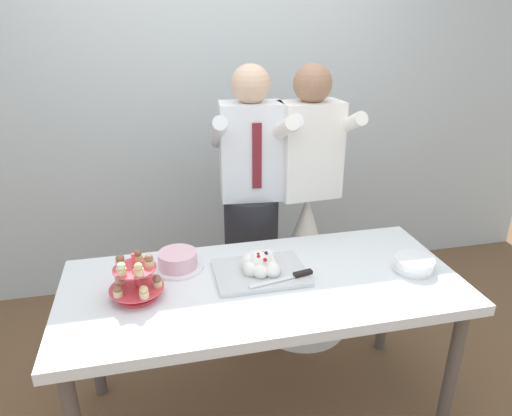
{
  "coord_description": "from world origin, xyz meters",
  "views": [
    {
      "loc": [
        -0.43,
        -1.75,
        1.89
      ],
      "look_at": [
        0.0,
        0.15,
        1.07
      ],
      "focal_mm": 32.45,
      "sensor_mm": 36.0,
      "label": 1
    }
  ],
  "objects_px": {
    "main_cake_tray": "(260,267)",
    "person_groom": "(251,224)",
    "dessert_table": "(263,295)",
    "plate_stack": "(413,264)",
    "round_cake": "(178,261)",
    "cupcake_stand": "(136,280)",
    "person_bride": "(305,246)"
  },
  "relations": [
    {
      "from": "main_cake_tray",
      "to": "person_groom",
      "type": "distance_m",
      "value": 0.63
    },
    {
      "from": "main_cake_tray",
      "to": "person_groom",
      "type": "relative_size",
      "value": 0.26
    },
    {
      "from": "dessert_table",
      "to": "plate_stack",
      "type": "xyz_separation_m",
      "value": [
        0.71,
        -0.06,
        0.11
      ]
    },
    {
      "from": "round_cake",
      "to": "person_groom",
      "type": "bearing_deg",
      "value": 45.83
    },
    {
      "from": "cupcake_stand",
      "to": "main_cake_tray",
      "type": "xyz_separation_m",
      "value": [
        0.56,
        0.07,
        -0.05
      ]
    },
    {
      "from": "cupcake_stand",
      "to": "plate_stack",
      "type": "height_order",
      "value": "cupcake_stand"
    },
    {
      "from": "plate_stack",
      "to": "person_bride",
      "type": "bearing_deg",
      "value": 113.11
    },
    {
      "from": "cupcake_stand",
      "to": "person_groom",
      "type": "relative_size",
      "value": 0.14
    },
    {
      "from": "dessert_table",
      "to": "person_groom",
      "type": "relative_size",
      "value": 1.08
    },
    {
      "from": "person_groom",
      "to": "dessert_table",
      "type": "bearing_deg",
      "value": -97.84
    },
    {
      "from": "dessert_table",
      "to": "main_cake_tray",
      "type": "bearing_deg",
      "value": 88.1
    },
    {
      "from": "round_cake",
      "to": "person_bride",
      "type": "xyz_separation_m",
      "value": [
        0.79,
        0.42,
        -0.23
      ]
    },
    {
      "from": "person_bride",
      "to": "main_cake_tray",
      "type": "bearing_deg",
      "value": -126.24
    },
    {
      "from": "plate_stack",
      "to": "person_groom",
      "type": "bearing_deg",
      "value": 129.96
    },
    {
      "from": "round_cake",
      "to": "plate_stack",
      "type": "bearing_deg",
      "value": -13.86
    },
    {
      "from": "main_cake_tray",
      "to": "person_bride",
      "type": "distance_m",
      "value": 0.74
    },
    {
      "from": "dessert_table",
      "to": "round_cake",
      "type": "height_order",
      "value": "round_cake"
    },
    {
      "from": "dessert_table",
      "to": "round_cake",
      "type": "bearing_deg",
      "value": 150.5
    },
    {
      "from": "dessert_table",
      "to": "person_groom",
      "type": "height_order",
      "value": "person_groom"
    },
    {
      "from": "person_groom",
      "to": "cupcake_stand",
      "type": "bearing_deg",
      "value": -133.33
    },
    {
      "from": "dessert_table",
      "to": "person_bride",
      "type": "bearing_deg",
      "value": 56.46
    },
    {
      "from": "dessert_table",
      "to": "main_cake_tray",
      "type": "xyz_separation_m",
      "value": [
        0.0,
        0.06,
        0.11
      ]
    },
    {
      "from": "main_cake_tray",
      "to": "person_bride",
      "type": "height_order",
      "value": "person_bride"
    },
    {
      "from": "round_cake",
      "to": "person_groom",
      "type": "distance_m",
      "value": 0.66
    },
    {
      "from": "plate_stack",
      "to": "main_cake_tray",
      "type": "bearing_deg",
      "value": 170.23
    },
    {
      "from": "plate_stack",
      "to": "round_cake",
      "type": "distance_m",
      "value": 1.11
    },
    {
      "from": "person_bride",
      "to": "round_cake",
      "type": "bearing_deg",
      "value": -151.59
    },
    {
      "from": "dessert_table",
      "to": "person_groom",
      "type": "bearing_deg",
      "value": 82.16
    },
    {
      "from": "main_cake_tray",
      "to": "round_cake",
      "type": "xyz_separation_m",
      "value": [
        -0.37,
        0.14,
        0.0
      ]
    },
    {
      "from": "person_bride",
      "to": "person_groom",
      "type": "bearing_deg",
      "value": 171.43
    },
    {
      "from": "dessert_table",
      "to": "round_cake",
      "type": "xyz_separation_m",
      "value": [
        -0.37,
        0.21,
        0.11
      ]
    },
    {
      "from": "plate_stack",
      "to": "person_bride",
      "type": "height_order",
      "value": "person_bride"
    }
  ]
}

